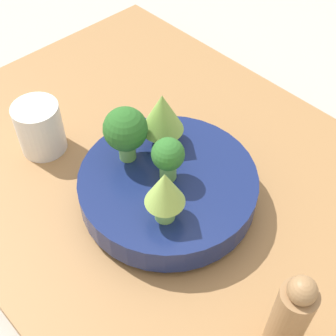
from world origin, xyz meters
TOP-DOWN VIEW (x-y plane):
  - ground_plane at (0.00, 0.00)m, footprint 6.00×6.00m
  - table at (0.00, 0.00)m, footprint 1.09×0.66m
  - bowl at (0.04, 0.04)m, footprint 0.28×0.28m
  - broccoli_floret_right at (0.11, 0.06)m, footprint 0.07×0.07m
  - romanesco_piece_near at (0.10, -0.01)m, footprint 0.07×0.07m
  - broccoli_floret_center at (0.04, 0.04)m, footprint 0.05×0.05m
  - romanesco_piece_far at (-0.02, 0.09)m, footprint 0.06×0.06m
  - cup at (0.28, 0.11)m, footprint 0.08×0.08m
  - pepper_mill at (-0.23, 0.09)m, footprint 0.04×0.04m

SIDE VIEW (x-z plane):
  - ground_plane at x=0.00m, z-range 0.00..0.00m
  - table at x=0.00m, z-range 0.00..0.04m
  - bowl at x=0.04m, z-range 0.05..0.11m
  - cup at x=0.28m, z-range 0.04..0.14m
  - pepper_mill at x=-0.23m, z-range 0.04..0.20m
  - broccoli_floret_center at x=0.04m, z-range 0.11..0.19m
  - romanesco_piece_far at x=-0.02m, z-range 0.12..0.21m
  - broccoli_floret_right at x=0.11m, z-range 0.11..0.21m
  - romanesco_piece_near at x=0.10m, z-range 0.12..0.21m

